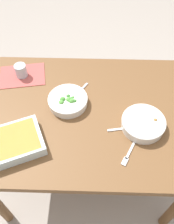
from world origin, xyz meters
The scene contains 10 objects.
ground_plane centered at (0.00, 0.00, 0.00)m, with size 6.00×6.00×0.00m, color #9E9389.
dining_table centered at (0.00, 0.00, 0.65)m, with size 1.20×0.90×0.74m.
placemat centered at (-0.42, 0.28, 0.74)m, with size 0.28×0.20×0.00m, color #B24C47.
stew_bowl centered at (0.30, -0.09, 0.77)m, with size 0.23×0.23×0.06m.
broccoli_bowl centered at (-0.11, 0.06, 0.77)m, with size 0.23×0.23×0.06m.
baking_dish centered at (-0.37, -0.23, 0.77)m, with size 0.36×0.32×0.06m.
drink_cup centered at (-0.42, 0.28, 0.78)m, with size 0.07×0.07×0.08m.
spoon_by_stew centered at (0.22, -0.10, 0.74)m, with size 0.18×0.05×0.01m.
spoon_by_broccoli centered at (-0.07, 0.12, 0.74)m, with size 0.11×0.16×0.01m.
fork_on_table centered at (0.22, -0.25, 0.74)m, with size 0.10×0.17×0.01m.
Camera 1 is at (0.02, -0.84, 1.85)m, focal length 39.99 mm.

